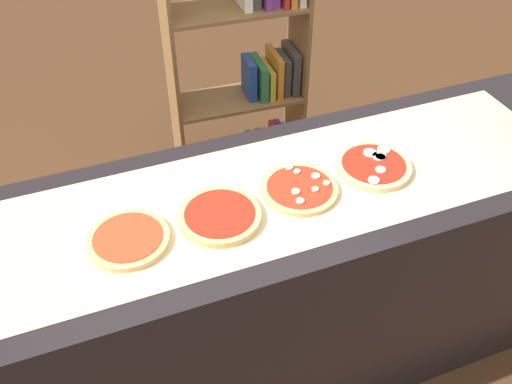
% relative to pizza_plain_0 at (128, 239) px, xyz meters
% --- Properties ---
extents(ground_plane, '(12.00, 12.00, 0.00)m').
position_rel_pizza_plain_0_xyz_m(ground_plane, '(0.42, 0.05, -0.96)').
color(ground_plane, '#4C2D19').
extents(counter, '(2.60, 0.70, 0.95)m').
position_rel_pizza_plain_0_xyz_m(counter, '(0.42, 0.05, -0.49)').
color(counter, black).
rests_on(counter, ground_plane).
extents(parchment_paper, '(2.20, 0.54, 0.00)m').
position_rel_pizza_plain_0_xyz_m(parchment_paper, '(0.42, 0.05, -0.01)').
color(parchment_paper, beige).
rests_on(parchment_paper, counter).
extents(pizza_plain_0, '(0.24, 0.24, 0.02)m').
position_rel_pizza_plain_0_xyz_m(pizza_plain_0, '(0.00, 0.00, 0.00)').
color(pizza_plain_0, '#DBB26B').
rests_on(pizza_plain_0, parchment_paper).
extents(pizza_plain_1, '(0.25, 0.25, 0.02)m').
position_rel_pizza_plain_0_xyz_m(pizza_plain_1, '(0.28, -0.00, 0.00)').
color(pizza_plain_1, '#DBB26B').
rests_on(pizza_plain_1, parchment_paper).
extents(pizza_mushroom_2, '(0.25, 0.25, 0.03)m').
position_rel_pizza_plain_0_xyz_m(pizza_mushroom_2, '(0.56, 0.03, -0.00)').
color(pizza_mushroom_2, '#DBB26B').
rests_on(pizza_mushroom_2, parchment_paper).
extents(pizza_mozzarella_3, '(0.26, 0.26, 0.03)m').
position_rel_pizza_plain_0_xyz_m(pizza_mozzarella_3, '(0.84, 0.04, 0.00)').
color(pizza_mozzarella_3, '#E5C17F').
rests_on(pizza_mozzarella_3, parchment_paper).
extents(bookshelf, '(0.72, 0.33, 1.54)m').
position_rel_pizza_plain_0_xyz_m(bookshelf, '(0.88, 1.29, -0.25)').
color(bookshelf, brown).
rests_on(bookshelf, ground_plane).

